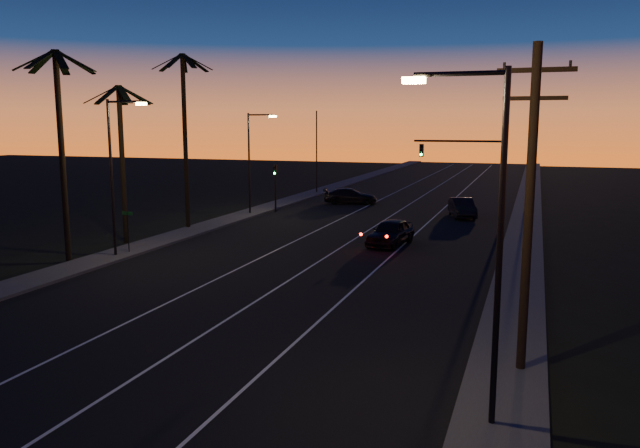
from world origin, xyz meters
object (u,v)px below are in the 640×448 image
at_px(right_car, 462,208).
at_px(cross_car, 350,196).
at_px(lead_car, 391,232).
at_px(signal_mast, 473,161).
at_px(utility_pole, 529,204).

xyz_separation_m(right_car, cross_car, (-11.15, 5.22, -0.04)).
bearing_deg(lead_car, signal_mast, 70.68).
relative_size(signal_mast, lead_car, 1.27).
distance_m(signal_mast, lead_car, 12.49).
bearing_deg(cross_car, signal_mast, -32.26).
height_order(right_car, cross_car, right_car).
distance_m(utility_pole, cross_car, 41.40).
bearing_deg(lead_car, right_car, 77.83).
bearing_deg(utility_pole, right_car, 99.53).
relative_size(lead_car, cross_car, 1.02).
distance_m(lead_car, cross_car, 20.55).
relative_size(signal_mast, right_car, 1.41).
xyz_separation_m(utility_pole, right_car, (-5.44, 32.43, -4.52)).
bearing_deg(cross_car, right_car, -25.08).
height_order(utility_pole, lead_car, utility_pole).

